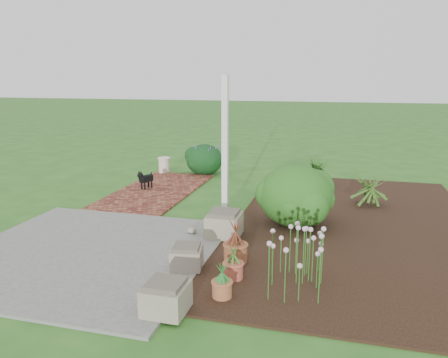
% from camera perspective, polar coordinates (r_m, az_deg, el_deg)
% --- Properties ---
extents(ground, '(80.00, 80.00, 0.00)m').
position_cam_1_polar(ground, '(7.62, -2.24, -5.71)').
color(ground, '#29611E').
rests_on(ground, ground).
extents(concrete_patio, '(3.50, 3.50, 0.04)m').
position_cam_1_polar(concrete_patio, '(6.62, -17.42, -9.10)').
color(concrete_patio, '#61615F').
rests_on(concrete_patio, ground).
extents(brick_path, '(1.60, 3.50, 0.04)m').
position_cam_1_polar(brick_path, '(9.76, -8.75, -1.49)').
color(brick_path, '#5B231C').
rests_on(brick_path, ground).
extents(garden_bed, '(4.00, 7.00, 0.03)m').
position_cam_1_polar(garden_bed, '(7.78, 16.87, -5.76)').
color(garden_bed, black).
rests_on(garden_bed, ground).
extents(veranda_post, '(0.10, 0.10, 2.50)m').
position_cam_1_polar(veranda_post, '(7.33, 0.15, 3.63)').
color(veranda_post, white).
rests_on(veranda_post, ground).
extents(stone_trough_near, '(0.44, 0.44, 0.29)m').
position_cam_1_polar(stone_trough_near, '(4.80, -7.58, -15.22)').
color(stone_trough_near, '#746F5A').
rests_on(stone_trough_near, concrete_patio).
extents(stone_trough_mid, '(0.46, 0.46, 0.26)m').
position_cam_1_polar(stone_trough_mid, '(5.79, -4.89, -10.21)').
color(stone_trough_mid, gray).
rests_on(stone_trough_mid, concrete_patio).
extents(stone_trough_far, '(0.51, 0.51, 0.34)m').
position_cam_1_polar(stone_trough_far, '(6.85, 0.03, -6.02)').
color(stone_trough_far, gray).
rests_on(stone_trough_far, concrete_patio).
extents(black_dog, '(0.24, 0.45, 0.40)m').
position_cam_1_polar(black_dog, '(9.82, -10.27, 0.09)').
color(black_dog, black).
rests_on(black_dog, brick_path).
extents(cream_ceramic_urn, '(0.33, 0.33, 0.38)m').
position_cam_1_polar(cream_ceramic_urn, '(11.48, -7.84, 1.81)').
color(cream_ceramic_urn, beige).
rests_on(cream_ceramic_urn, brick_path).
extents(evergreen_shrub, '(1.39, 1.39, 1.05)m').
position_cam_1_polar(evergreen_shrub, '(7.42, 9.35, -1.92)').
color(evergreen_shrub, '#0C3D14').
rests_on(evergreen_shrub, garden_bed).
extents(agapanthus_clump_back, '(0.89, 0.89, 0.77)m').
position_cam_1_polar(agapanthus_clump_back, '(8.88, 18.34, -0.84)').
color(agapanthus_clump_back, '#173A0C').
rests_on(agapanthus_clump_back, garden_bed).
extents(agapanthus_clump_front, '(0.99, 0.99, 0.83)m').
position_cam_1_polar(agapanthus_clump_front, '(10.24, 12.25, 1.50)').
color(agapanthus_clump_front, '#174010').
rests_on(agapanthus_clump_front, garden_bed).
extents(pink_flower_patch, '(1.24, 1.24, 0.71)m').
position_cam_1_polar(pink_flower_patch, '(5.26, 10.69, -10.33)').
color(pink_flower_patch, '#113D0F').
rests_on(pink_flower_patch, garden_bed).
extents(terracotta_pot_bronze, '(0.32, 0.32, 0.26)m').
position_cam_1_polar(terracotta_pot_bronze, '(5.95, 1.51, -9.62)').
color(terracotta_pot_bronze, brown).
rests_on(terracotta_pot_bronze, garden_bed).
extents(terracotta_pot_small_left, '(0.32, 0.32, 0.20)m').
position_cam_1_polar(terracotta_pot_small_left, '(5.51, 1.22, -11.84)').
color(terracotta_pot_small_left, '#B4503D').
rests_on(terracotta_pot_small_left, garden_bed).
extents(terracotta_pot_small_right, '(0.24, 0.24, 0.19)m').
position_cam_1_polar(terracotta_pot_small_right, '(5.09, -0.24, -14.16)').
color(terracotta_pot_small_right, '#A35F37').
rests_on(terracotta_pot_small_right, garden_bed).
extents(purple_flowering_bush, '(1.25, 1.25, 0.81)m').
position_cam_1_polar(purple_flowering_bush, '(11.33, -2.59, 2.66)').
color(purple_flowering_bush, black).
rests_on(purple_flowering_bush, ground).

